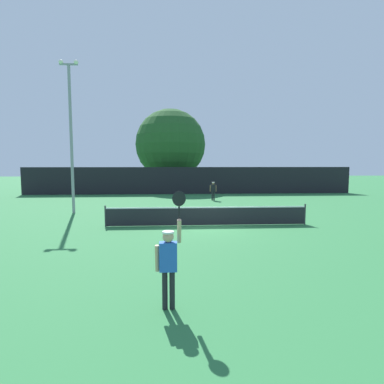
# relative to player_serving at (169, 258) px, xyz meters

# --- Properties ---
(ground_plane) EXTENTS (120.00, 120.00, 0.00)m
(ground_plane) POSITION_rel_player_serving_xyz_m (1.82, 9.04, -1.15)
(ground_plane) COLOR #2D723D
(tennis_net) EXTENTS (10.32, 0.08, 1.07)m
(tennis_net) POSITION_rel_player_serving_xyz_m (1.82, 9.04, -0.64)
(tennis_net) COLOR #232328
(tennis_net) RESTS_ON ground
(perimeter_fence) EXTENTS (33.70, 0.12, 2.77)m
(perimeter_fence) POSITION_rel_player_serving_xyz_m (1.82, 25.31, 0.23)
(perimeter_fence) COLOR black
(perimeter_fence) RESTS_ON ground
(player_serving) EXTENTS (0.67, 0.40, 2.59)m
(player_serving) POSITION_rel_player_serving_xyz_m (0.00, 0.00, 0.00)
(player_serving) COLOR blue
(player_serving) RESTS_ON ground
(player_receiving) EXTENTS (0.57, 0.23, 1.56)m
(player_receiving) POSITION_rel_player_serving_xyz_m (3.49, 19.70, -0.20)
(player_receiving) COLOR black
(player_receiving) RESTS_ON ground
(tennis_ball) EXTENTS (0.07, 0.07, 0.07)m
(tennis_ball) POSITION_rel_player_serving_xyz_m (1.72, 12.58, -1.12)
(tennis_ball) COLOR #CCE033
(tennis_ball) RESTS_ON ground
(light_pole) EXTENTS (1.18, 0.28, 9.47)m
(light_pole) POSITION_rel_player_serving_xyz_m (-6.25, 13.48, 4.16)
(light_pole) COLOR gray
(light_pole) RESTS_ON ground
(large_tree) EXTENTS (8.34, 8.34, 9.57)m
(large_tree) POSITION_rel_player_serving_xyz_m (-0.21, 31.10, 4.24)
(large_tree) COLOR brown
(large_tree) RESTS_ON ground
(parked_car_near) EXTENTS (1.92, 4.20, 1.69)m
(parked_car_near) POSITION_rel_player_serving_xyz_m (3.43, 32.41, -0.37)
(parked_car_near) COLOR white
(parked_car_near) RESTS_ON ground
(parked_car_mid) EXTENTS (2.22, 4.33, 1.69)m
(parked_car_mid) POSITION_rel_player_serving_xyz_m (8.89, 32.67, -0.37)
(parked_car_mid) COLOR black
(parked_car_mid) RESTS_ON ground
(parked_car_far) EXTENTS (2.43, 4.41, 1.69)m
(parked_car_far) POSITION_rel_player_serving_xyz_m (11.91, 33.47, -0.37)
(parked_car_far) COLOR navy
(parked_car_far) RESTS_ON ground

